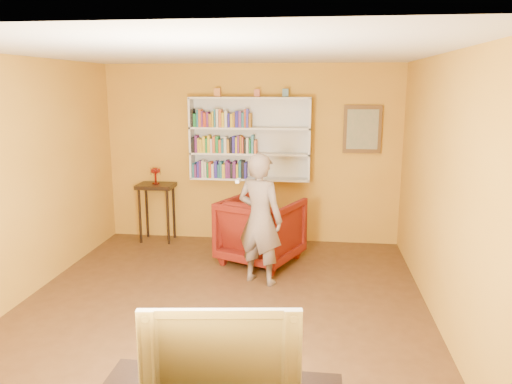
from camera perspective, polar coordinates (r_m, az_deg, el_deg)
room_shell at (r=5.28m, az=-4.15°, el=-2.92°), size 5.30×5.80×2.88m
bookshelf at (r=7.52m, az=-0.65°, el=6.10°), size 1.80×0.29×1.23m
books_row_lower at (r=7.55m, az=-4.09°, el=2.57°), size 0.82×0.19×0.26m
books_row_middle at (r=7.49m, az=-3.62°, el=5.40°), size 0.97×0.19×0.27m
books_row_upper at (r=7.46m, az=-4.00°, el=8.31°), size 0.89×0.18×0.27m
ornament_left at (r=7.50m, az=-4.42°, el=11.26°), size 0.09×0.09×0.12m
ornament_centre at (r=7.41m, az=0.13°, el=11.24°), size 0.08×0.08×0.11m
ornament_right at (r=7.37m, az=3.39°, el=11.25°), size 0.09×0.09×0.12m
framed_painting at (r=7.52m, az=12.06°, el=7.03°), size 0.55×0.05×0.70m
console_table at (r=7.83m, az=-11.32°, el=-0.21°), size 0.55×0.42×0.90m
ruby_lustre at (r=7.76m, az=-11.42°, el=2.22°), size 0.16×0.16×0.25m
armchair at (r=6.82m, az=0.58°, el=-4.38°), size 1.26×1.28×0.89m
person at (r=6.01m, az=0.45°, el=-3.11°), size 0.69×0.58×1.61m
game_remote at (r=5.63m, az=-2.06°, el=1.31°), size 0.04×0.15×0.04m
television at (r=3.21m, az=-4.01°, el=-17.04°), size 0.98×0.25×0.56m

